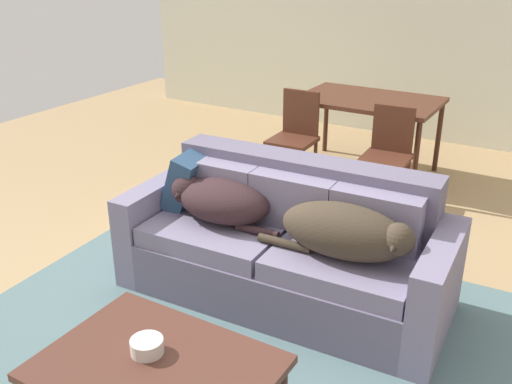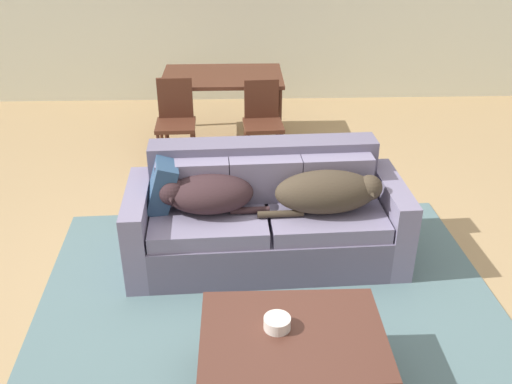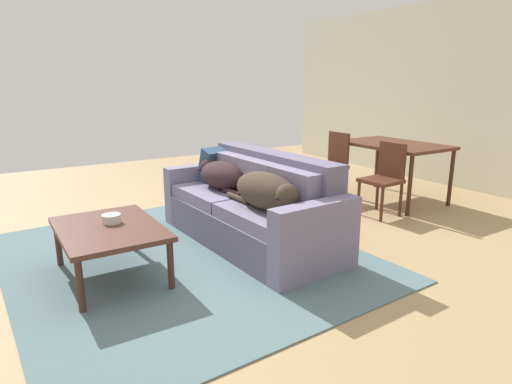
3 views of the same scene
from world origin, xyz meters
TOP-DOWN VIEW (x-y plane):
  - ground_plane at (0.00, 0.00)m, footprint 10.00×10.00m
  - back_partition at (0.00, 4.00)m, footprint 8.00×0.12m
  - area_rug at (0.05, -0.58)m, footprint 3.36×3.00m
  - couch at (0.05, 0.16)m, footprint 2.12×0.94m
  - dog_on_left_cushion at (-0.40, 0.06)m, footprint 0.81×0.43m
  - dog_on_right_cushion at (0.50, 0.02)m, footprint 0.91×0.38m
  - throw_pillow_by_left_arm at (-0.73, 0.18)m, footprint 0.31×0.41m
  - coffee_table at (0.13, -1.23)m, footprint 1.02×0.75m
  - bowl_on_coffee_table at (0.04, -1.19)m, footprint 0.15×0.15m
  - dining_table at (-0.32, 2.55)m, footprint 1.33×0.88m
  - dining_chair_near_left at (-0.80, 1.93)m, footprint 0.41×0.41m
  - dining_chair_near_right at (0.10, 1.95)m, footprint 0.42×0.42m

SIDE VIEW (x-z plane):
  - ground_plane at x=0.00m, z-range 0.00..0.00m
  - area_rug at x=0.05m, z-range 0.00..0.01m
  - couch at x=0.05m, z-range -0.09..0.78m
  - coffee_table at x=0.13m, z-range 0.17..0.61m
  - bowl_on_coffee_table at x=0.04m, z-range 0.43..0.50m
  - dining_chair_near_right at x=0.10m, z-range 0.05..0.90m
  - dining_chair_near_left at x=-0.80m, z-range 0.05..0.94m
  - dog_on_left_cushion at x=-0.40m, z-range 0.48..0.75m
  - dog_on_right_cushion at x=0.50m, z-range 0.47..0.79m
  - throw_pillow_by_left_arm at x=-0.73m, z-range 0.44..0.85m
  - dining_table at x=-0.32m, z-range 0.31..1.07m
  - back_partition at x=0.00m, z-range 0.00..2.70m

